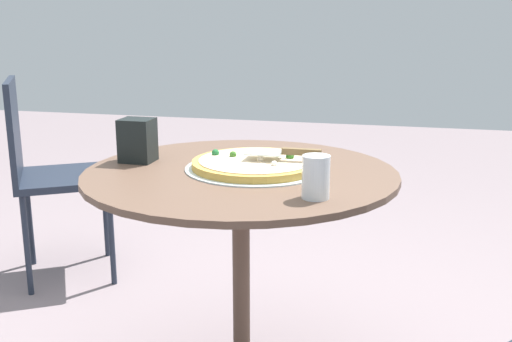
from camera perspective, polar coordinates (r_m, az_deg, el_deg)
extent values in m
cylinder|color=brown|center=(1.70, -1.45, -0.25)|extent=(0.88, 0.88, 0.02)
cylinder|color=brown|center=(1.82, -1.38, -10.93)|extent=(0.05, 0.05, 0.68)
cylinder|color=silver|center=(1.72, 0.00, 0.27)|extent=(0.40, 0.40, 0.00)
cylinder|color=gold|center=(1.72, 0.00, 0.66)|extent=(0.36, 0.36, 0.02)
cylinder|color=beige|center=(1.72, 0.00, 1.03)|extent=(0.32, 0.32, 0.00)
sphere|color=#396C25|center=(1.75, -2.16, 1.54)|extent=(0.02, 0.02, 0.02)
sphere|color=silver|center=(1.65, 1.70, 0.67)|extent=(0.02, 0.02, 0.02)
sphere|color=#DEF1C8|center=(1.75, 2.06, 1.44)|extent=(0.01, 0.01, 0.01)
sphere|color=#EEF2C8|center=(1.77, 0.04, 1.62)|extent=(0.01, 0.01, 0.01)
sphere|color=#216733|center=(1.78, -3.81, 1.70)|extent=(0.02, 0.02, 0.02)
sphere|color=white|center=(1.78, 0.95, 1.74)|extent=(0.02, 0.02, 0.02)
sphere|color=#317326|center=(1.73, 3.20, 1.41)|extent=(0.02, 0.02, 0.02)
sphere|color=#F2E2C6|center=(1.70, 0.43, 1.15)|extent=(0.02, 0.02, 0.02)
cube|color=silver|center=(1.71, 0.81, 1.75)|extent=(0.10, 0.08, 0.00)
cube|color=brown|center=(1.69, 4.27, 1.79)|extent=(0.11, 0.02, 0.02)
cylinder|color=white|center=(1.44, 5.61, -0.56)|extent=(0.07, 0.07, 0.10)
cube|color=black|center=(1.83, -10.99, 2.83)|extent=(0.09, 0.08, 0.13)
cube|color=#202736|center=(2.79, -17.39, -0.59)|extent=(0.55, 0.55, 0.03)
cube|color=#202736|center=(2.75, -21.67, 3.61)|extent=(0.23, 0.36, 0.42)
cylinder|color=#202736|center=(3.03, -13.88, -3.82)|extent=(0.02, 0.02, 0.44)
cylinder|color=#202736|center=(2.70, -13.33, -5.98)|extent=(0.02, 0.02, 0.44)
cylinder|color=#202736|center=(3.03, -20.36, -4.30)|extent=(0.02, 0.02, 0.44)
cylinder|color=#202736|center=(2.70, -20.61, -6.53)|extent=(0.02, 0.02, 0.44)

